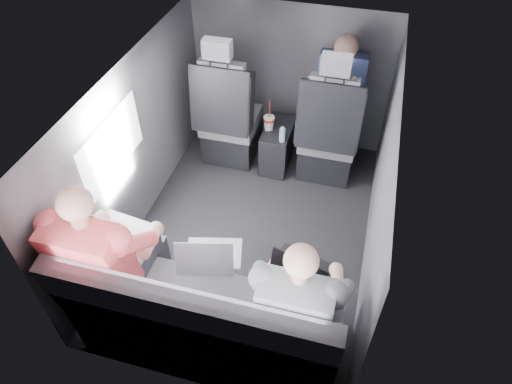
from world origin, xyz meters
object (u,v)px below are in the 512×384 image
(water_bottle, at_px, (282,135))
(laptop_white, at_px, (114,233))
(passenger_rear_left, at_px, (108,255))
(laptop_silver, at_px, (210,255))
(front_seat_left, at_px, (229,122))
(soda_cup, at_px, (269,123))
(center_console, at_px, (278,145))
(passenger_front_right, at_px, (340,88))
(rear_bench, at_px, (205,323))
(passenger_rear_right, at_px, (299,301))
(front_seat_right, at_px, (328,138))
(laptop_black, at_px, (299,270))

(water_bottle, xyz_separation_m, laptop_white, (-0.74, -1.50, 0.17))
(passenger_rear_left, bearing_deg, laptop_silver, 15.71)
(front_seat_left, distance_m, soda_cup, 0.38)
(center_console, relative_size, passenger_front_right, 0.61)
(front_seat_left, bearing_deg, passenger_rear_left, -95.15)
(rear_bench, relative_size, soda_cup, 5.47)
(center_console, relative_size, water_bottle, 3.34)
(laptop_silver, bearing_deg, passenger_rear_right, -15.92)
(front_seat_right, relative_size, water_bottle, 8.79)
(center_console, xyz_separation_m, soda_cup, (-0.08, -0.05, 0.27))
(passenger_rear_right, relative_size, passenger_front_right, 1.51)
(water_bottle, distance_m, passenger_rear_right, 1.73)
(rear_bench, height_order, soda_cup, rear_bench)
(laptop_black, bearing_deg, passenger_rear_right, -78.99)
(front_seat_left, bearing_deg, passenger_rear_right, -61.31)
(front_seat_left, xyz_separation_m, water_bottle, (0.52, -0.14, 0.07))
(center_console, distance_m, passenger_rear_left, 2.00)
(water_bottle, bearing_deg, soda_cup, 138.52)
(center_console, relative_size, laptop_black, 1.24)
(laptop_black, distance_m, passenger_front_right, 1.87)
(laptop_silver, distance_m, laptop_black, 0.53)
(rear_bench, bearing_deg, laptop_silver, 96.85)
(front_seat_left, xyz_separation_m, passenger_rear_right, (0.99, -1.81, 0.22))
(water_bottle, bearing_deg, passenger_front_right, 44.88)
(front_seat_right, distance_m, laptop_white, 2.00)
(front_seat_left, relative_size, rear_bench, 0.79)
(laptop_white, height_order, laptop_silver, laptop_white)
(laptop_silver, xyz_separation_m, laptop_black, (0.53, 0.03, 0.00))
(laptop_black, xyz_separation_m, passenger_rear_left, (-1.11, -0.20, 0.01))
(center_console, bearing_deg, water_bottle, -67.84)
(rear_bench, distance_m, water_bottle, 1.77)
(rear_bench, bearing_deg, water_bottle, 87.60)
(passenger_front_right, bearing_deg, water_bottle, -135.12)
(center_console, height_order, soda_cup, soda_cup)
(soda_cup, xyz_separation_m, passenger_front_right, (0.55, 0.27, 0.27))
(laptop_black, bearing_deg, front_seat_right, 91.80)
(front_seat_right, xyz_separation_m, soda_cup, (-0.53, -0.01, 0.07))
(front_seat_right, height_order, laptop_white, front_seat_right)
(passenger_rear_left, bearing_deg, center_console, 71.64)
(laptop_white, distance_m, laptop_silver, 0.64)
(soda_cup, relative_size, laptop_silver, 0.77)
(passenger_rear_left, bearing_deg, front_seat_right, 59.54)
(laptop_black, bearing_deg, center_console, 106.87)
(rear_bench, height_order, passenger_rear_left, passenger_rear_left)
(soda_cup, bearing_deg, passenger_rear_left, -106.64)
(soda_cup, distance_m, laptop_silver, 1.64)
(center_console, height_order, laptop_silver, laptop_silver)
(center_console, distance_m, water_bottle, 0.33)
(rear_bench, height_order, passenger_rear_right, passenger_rear_right)
(front_seat_left, height_order, center_console, front_seat_left)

